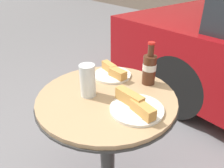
{
  "coord_description": "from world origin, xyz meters",
  "views": [
    {
      "loc": [
        0.69,
        -0.55,
        1.3
      ],
      "look_at": [
        0.0,
        0.03,
        0.8
      ],
      "focal_mm": 35.0,
      "sensor_mm": 36.0,
      "label": 1
    }
  ],
  "objects_px": {
    "drinking_glass": "(88,82)",
    "lunch_plate_far": "(113,73)",
    "bistro_table": "(107,125)",
    "cola_bottle_left": "(149,68)",
    "lunch_plate_near": "(136,106)"
  },
  "relations": [
    {
      "from": "cola_bottle_left",
      "to": "lunch_plate_near",
      "type": "height_order",
      "value": "cola_bottle_left"
    },
    {
      "from": "lunch_plate_far",
      "to": "lunch_plate_near",
      "type": "bearing_deg",
      "value": -23.13
    },
    {
      "from": "bistro_table",
      "to": "cola_bottle_left",
      "type": "xyz_separation_m",
      "value": [
        0.04,
        0.24,
        0.27
      ]
    },
    {
      "from": "lunch_plate_far",
      "to": "drinking_glass",
      "type": "bearing_deg",
      "value": -70.37
    },
    {
      "from": "drinking_glass",
      "to": "lunch_plate_far",
      "type": "distance_m",
      "value": 0.24
    },
    {
      "from": "bistro_table",
      "to": "cola_bottle_left",
      "type": "height_order",
      "value": "cola_bottle_left"
    },
    {
      "from": "cola_bottle_left",
      "to": "lunch_plate_far",
      "type": "xyz_separation_m",
      "value": [
        -0.18,
        -0.09,
        -0.07
      ]
    },
    {
      "from": "bistro_table",
      "to": "lunch_plate_far",
      "type": "relative_size",
      "value": 3.63
    },
    {
      "from": "drinking_glass",
      "to": "lunch_plate_far",
      "type": "height_order",
      "value": "drinking_glass"
    },
    {
      "from": "bistro_table",
      "to": "lunch_plate_near",
      "type": "height_order",
      "value": "lunch_plate_near"
    },
    {
      "from": "bistro_table",
      "to": "lunch_plate_far",
      "type": "xyz_separation_m",
      "value": [
        -0.14,
        0.15,
        0.2
      ]
    },
    {
      "from": "drinking_glass",
      "to": "lunch_plate_near",
      "type": "xyz_separation_m",
      "value": [
        0.23,
        0.08,
        -0.05
      ]
    },
    {
      "from": "lunch_plate_near",
      "to": "lunch_plate_far",
      "type": "relative_size",
      "value": 1.13
    },
    {
      "from": "cola_bottle_left",
      "to": "lunch_plate_near",
      "type": "relative_size",
      "value": 0.95
    },
    {
      "from": "lunch_plate_near",
      "to": "bistro_table",
      "type": "bearing_deg",
      "value": -173.15
    }
  ]
}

